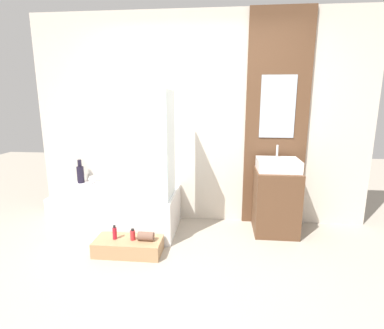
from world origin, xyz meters
The scene contains 13 objects.
ground_plane centered at (0.00, 0.00, 0.00)m, with size 12.00×12.00×0.00m, color #A39989.
wall_tiled_back centered at (0.00, 1.58, 1.30)m, with size 4.20×0.06×2.60m, color beige.
wall_wood_accent centered at (0.94, 1.53, 1.31)m, with size 0.75×0.04×2.60m.
bathtub centered at (-0.95, 1.13, 0.25)m, with size 1.41×0.79×0.49m.
glass_shower_screen centered at (-0.27, 1.01, 1.08)m, with size 0.01×0.50×1.18m, color silver.
wooden_step_bench centered at (-0.66, 0.56, 0.08)m, with size 0.69×0.31×0.16m, color #A87F56.
vanity_cabinet centered at (0.94, 1.25, 0.38)m, with size 0.50×0.51×0.76m, color brown.
sink centered at (0.94, 1.25, 0.83)m, with size 0.48×0.40×0.28m.
vase_tall_dark centered at (-1.56, 1.44, 0.61)m, with size 0.09×0.09×0.31m.
vase_round_light centered at (-1.40, 1.43, 0.54)m, with size 0.10×0.10×0.10m, color white.
bottle_soap_primary centered at (-0.79, 0.56, 0.22)m, with size 0.04×0.04×0.15m.
bottle_soap_secondary centered at (-0.60, 0.56, 0.21)m, with size 0.05×0.05×0.12m.
towel_roll centered at (-0.47, 0.56, 0.20)m, with size 0.09×0.09×0.16m, color brown.
Camera 1 is at (0.29, -2.20, 1.59)m, focal length 28.00 mm.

